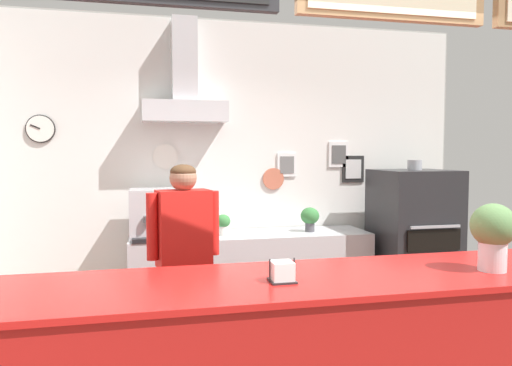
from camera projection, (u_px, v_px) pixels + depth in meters
back_wall_assembly at (220, 159)px, 4.82m from camera, size 5.17×2.59×3.05m
back_prep_counter at (251, 280)px, 4.73m from camera, size 2.32×0.61×0.91m
pizza_oven at (413, 246)px, 4.84m from camera, size 0.73×0.74×1.63m
shop_worker at (184, 267)px, 3.47m from camera, size 0.52×0.29×1.62m
espresso_machine at (158, 214)px, 4.47m from camera, size 0.51×0.50×0.45m
potted_basil at (310, 217)px, 4.81m from camera, size 0.19×0.19×0.24m
potted_oregano at (223, 223)px, 4.60m from camera, size 0.14×0.14×0.20m
napkin_holder at (282, 272)px, 2.30m from camera, size 0.13×0.12×0.11m
basil_vase at (493, 234)px, 2.50m from camera, size 0.23×0.23×0.35m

